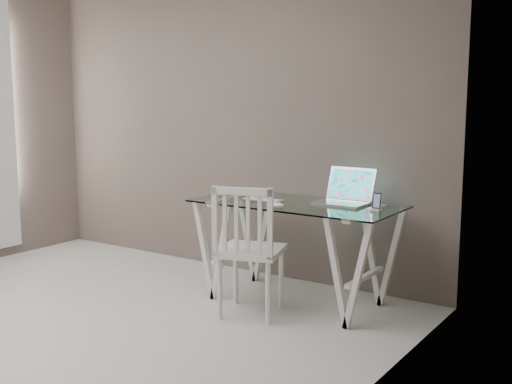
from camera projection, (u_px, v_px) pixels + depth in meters
desk at (296, 252)px, 4.69m from camera, size 1.50×0.70×0.75m
chair at (248, 245)px, 4.35m from camera, size 0.53×0.53×0.93m
laptop at (345, 195)px, 4.61m from camera, size 0.36×0.34×0.25m
keyboard at (262, 200)px, 4.73m from camera, size 0.31×0.13×0.01m
mouse at (277, 205)px, 4.43m from camera, size 0.12×0.07×0.04m
phone_dock at (377, 206)px, 4.32m from camera, size 0.06×0.06×0.12m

